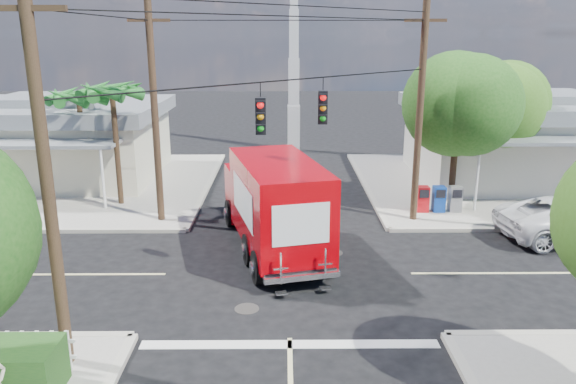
{
  "coord_description": "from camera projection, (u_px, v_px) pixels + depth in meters",
  "views": [
    {
      "loc": [
        -0.13,
        -16.8,
        7.52
      ],
      "look_at": [
        0.0,
        2.0,
        2.2
      ],
      "focal_mm": 35.0,
      "sensor_mm": 36.0,
      "label": 1
    }
  ],
  "objects": [
    {
      "name": "ground",
      "position": [
        288.0,
        274.0,
        18.21
      ],
      "size": [
        120.0,
        120.0,
        0.0
      ],
      "primitive_type": "plane",
      "color": "black",
      "rests_on": "ground"
    },
    {
      "name": "sidewalk_ne",
      "position": [
        499.0,
        184.0,
        28.73
      ],
      "size": [
        14.12,
        14.12,
        0.14
      ],
      "color": "gray",
      "rests_on": "ground"
    },
    {
      "name": "sidewalk_nw",
      "position": [
        74.0,
        185.0,
        28.59
      ],
      "size": [
        14.12,
        14.12,
        0.14
      ],
      "color": "gray",
      "rests_on": "ground"
    },
    {
      "name": "road_markings",
      "position": [
        289.0,
        294.0,
        16.79
      ],
      "size": [
        32.0,
        32.0,
        0.01
      ],
      "color": "beige",
      "rests_on": "ground"
    },
    {
      "name": "building_ne",
      "position": [
        527.0,
        137.0,
        29.18
      ],
      "size": [
        11.8,
        10.2,
        4.5
      ],
      "color": "beige",
      "rests_on": "sidewalk_ne"
    },
    {
      "name": "building_nw",
      "position": [
        59.0,
        138.0,
        29.52
      ],
      "size": [
        10.8,
        10.2,
        4.3
      ],
      "color": "beige",
      "rests_on": "sidewalk_nw"
    },
    {
      "name": "radio_tower",
      "position": [
        294.0,
        64.0,
        35.92
      ],
      "size": [
        0.8,
        0.8,
        17.0
      ],
      "color": "silver",
      "rests_on": "ground"
    },
    {
      "name": "tree_ne_front",
      "position": [
        459.0,
        102.0,
        23.46
      ],
      "size": [
        4.21,
        4.14,
        6.66
      ],
      "color": "#422D1C",
      "rests_on": "sidewalk_ne"
    },
    {
      "name": "tree_ne_back",
      "position": [
        500.0,
        109.0,
        25.76
      ],
      "size": [
        3.77,
        3.66,
        5.82
      ],
      "color": "#422D1C",
      "rests_on": "sidewalk_ne"
    },
    {
      "name": "palm_nw_front",
      "position": [
        112.0,
        94.0,
        24.0
      ],
      "size": [
        3.01,
        3.08,
        5.59
      ],
      "color": "#422D1C",
      "rests_on": "sidewalk_nw"
    },
    {
      "name": "palm_nw_back",
      "position": [
        79.0,
        98.0,
        25.53
      ],
      "size": [
        3.01,
        3.08,
        5.19
      ],
      "color": "#422D1C",
      "rests_on": "sidewalk_nw"
    },
    {
      "name": "utility_poles",
      "position": [
        240.0,
        123.0,
        18.47
      ],
      "size": [
        12.0,
        10.68,
        9.0
      ],
      "color": "#473321",
      "rests_on": "ground"
    },
    {
      "name": "vending_boxes",
      "position": [
        439.0,
        199.0,
        24.03
      ],
      "size": [
        1.9,
        0.5,
        1.1
      ],
      "color": "red",
      "rests_on": "sidewalk_ne"
    },
    {
      "name": "delivery_truck",
      "position": [
        274.0,
        204.0,
        19.82
      ],
      "size": [
        4.15,
        8.18,
        3.4
      ],
      "color": "black",
      "rests_on": "ground"
    },
    {
      "name": "parked_car",
      "position": [
        575.0,
        219.0,
        21.1
      ],
      "size": [
        6.06,
        3.4,
        1.6
      ],
      "primitive_type": "imported",
      "rotation": [
        0.0,
        0.0,
        1.7
      ],
      "color": "silver",
      "rests_on": "ground"
    }
  ]
}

